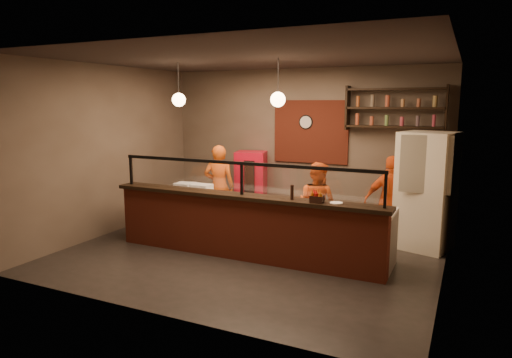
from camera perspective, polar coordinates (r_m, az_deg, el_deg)
The scene contains 29 objects.
floor at distance 7.78m, azimuth -0.72°, elevation -9.22°, with size 6.00×6.00×0.00m, color black.
ceiling at distance 7.40m, azimuth -0.78°, elevation 14.94°, with size 6.00×6.00×0.00m, color #362D2A.
wall_back at distance 9.72m, azimuth 5.74°, elevation 4.17°, with size 6.00×6.00×0.00m, color #68594C.
wall_left at distance 9.14m, azimuth -17.94°, elevation 3.41°, with size 5.00×5.00×0.00m, color #68594C.
wall_right at distance 6.69m, azimuth 23.03°, elevation 1.01°, with size 5.00×5.00×0.00m, color #68594C.
wall_front at distance 5.32m, azimuth -12.64°, elevation -0.48°, with size 6.00×6.00×0.00m, color #68594C.
brick_patch at distance 9.60m, azimuth 6.84°, elevation 5.88°, with size 1.60×0.04×1.30m, color maroon.
service_counter at distance 7.38m, azimuth -1.76°, elevation -6.21°, with size 4.60×0.25×1.00m, color maroon.
counter_ledge at distance 7.25m, azimuth -1.78°, elevation -2.18°, with size 4.70×0.37×0.06m, color black.
worktop_cabinet at distance 7.83m, azimuth -0.09°, elevation -5.84°, with size 4.60×0.75×0.85m, color gray.
worktop at distance 7.72m, azimuth -0.09°, elevation -2.62°, with size 4.60×0.75×0.05m, color silver.
sneeze_guard at distance 7.19m, azimuth -1.79°, elevation 0.47°, with size 4.50×0.05×0.52m.
wall_shelving at distance 9.04m, azimuth 16.98°, elevation 8.48°, with size 1.84×0.28×0.85m.
wall_clock at distance 9.62m, azimuth 6.27°, elevation 7.09°, with size 0.30×0.30×0.04m, color black.
pendant_left at distance 8.30m, azimuth -9.63°, elevation 9.75°, with size 0.24×0.24×0.77m.
pendant_right at distance 7.39m, azimuth 2.76°, elevation 9.91°, with size 0.24×0.24×0.77m.
cook_left at distance 9.17m, azimuth -4.63°, elevation -0.95°, with size 0.61×0.40×1.67m, color #D55414.
cook_mid at distance 8.03m, azimuth 7.64°, elevation -3.18°, with size 0.73×0.57×1.49m, color #CB4913.
cook_right at distance 8.34m, azimuth 16.58°, elevation -2.66°, with size 0.93×0.39×1.59m, color #E65215.
fridge at distance 8.33m, azimuth 20.48°, elevation -1.41°, with size 0.84×0.78×2.02m, color beige.
red_cooler at distance 9.91m, azimuth -0.62°, elevation -0.75°, with size 0.63×0.57×1.46m, color #B80C23.
pizza_dough at distance 7.55m, azimuth 3.80°, elevation -2.69°, with size 0.44×0.44×0.01m, color beige.
prep_tub_a at distance 8.35m, azimuth -8.87°, elevation -1.05°, with size 0.33×0.27×0.17m, color silver.
prep_tub_b at distance 8.35m, azimuth -8.75°, elevation -1.05°, with size 0.34×0.27×0.17m, color silver.
prep_tub_c at distance 8.18m, azimuth -6.78°, elevation -1.23°, with size 0.33×0.26×0.17m, color white.
rolling_pin at distance 8.69m, azimuth -10.45°, elevation -1.05°, with size 0.06×0.06×0.33m, color yellow.
condiment_caddy at distance 6.71m, azimuth 7.64°, elevation -2.50°, with size 0.19×0.15×0.11m, color black.
pepper_mill at distance 6.86m, azimuth 4.52°, elevation -1.67°, with size 0.05×0.05×0.22m, color black.
small_plate at distance 6.72m, azimuth 10.01°, elevation -2.96°, with size 0.19×0.19×0.01m, color white.
Camera 1 is at (3.23, -6.62, 2.51)m, focal length 32.00 mm.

